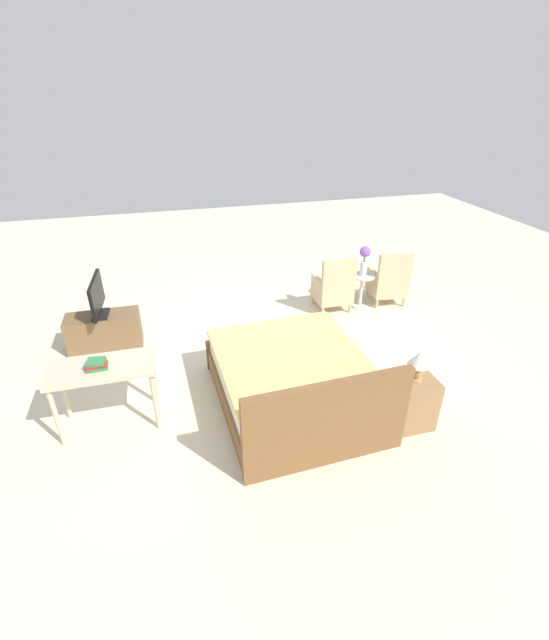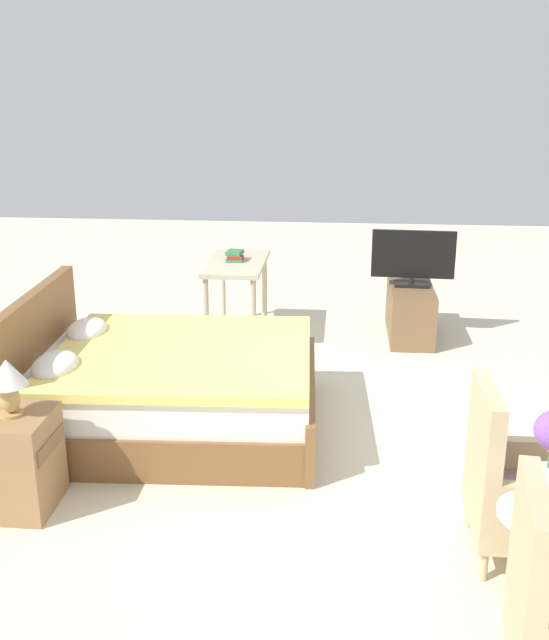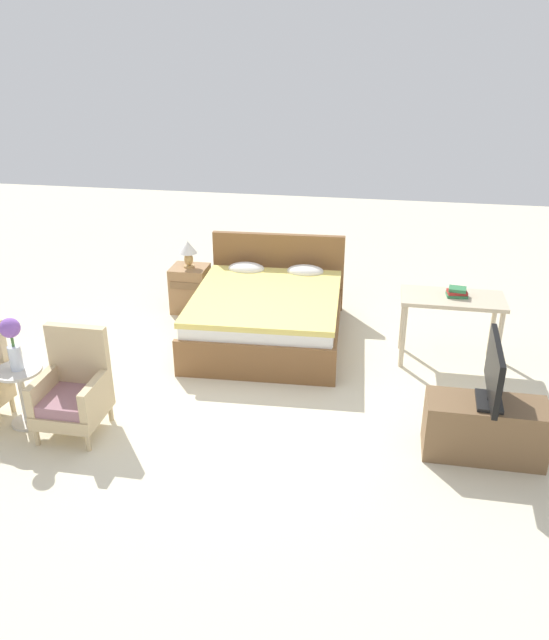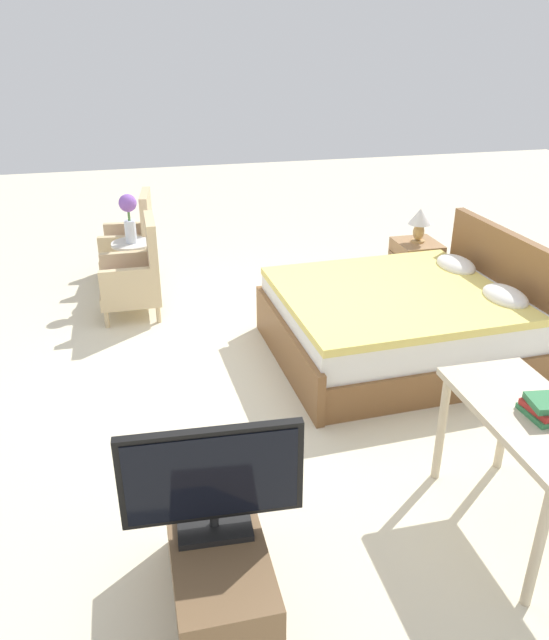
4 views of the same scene
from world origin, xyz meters
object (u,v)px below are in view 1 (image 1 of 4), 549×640
Objects in this scene: table_lamp at (419,362)px; nightstand at (411,401)px; book_stack at (96,364)px; bed at (294,383)px; side_table at (361,287)px; flower_vase at (365,258)px; tv_stand at (105,331)px; armchair_by_window_left at (389,282)px; armchair_by_window_right at (334,288)px; tv_flatscreen at (97,297)px; vanity_desk at (104,375)px.

nightstand is at bearing -90.00° from table_lamp.
nightstand is 2.68× the size of book_stack.
bed reaches higher than side_table.
bed is 2.81m from flower_vase.
tv_stand is at bearing 3.58° from side_table.
armchair_by_window_left is 1.00× the size of armchair_by_window_right.
table_lamp is (0.69, 2.70, 0.44)m from side_table.
nightstand is 4.07m from tv_stand.
side_table is (0.48, -0.01, -0.03)m from armchair_by_window_left.
armchair_by_window_right reaches higher than table_lamp.
armchair_by_window_left is 0.97m from armchair_by_window_right.
table_lamp reaches higher than book_stack.
tv_stand is at bearing 3.99° from armchair_by_window_right.
nightstand is at bearing 142.92° from tv_stand.
flower_vase is 3.95m from tv_flatscreen.
bed is at bearing -28.54° from nightstand.
side_table is 0.96× the size of nightstand.
tv_stand is (2.14, -1.85, -0.05)m from bed.
book_stack is (-0.14, 1.65, 0.01)m from tv_flatscreen.
vanity_desk reaches higher than nightstand.
armchair_by_window_left is (-2.27, -2.09, 0.08)m from bed.
bed is at bearing -28.57° from table_lamp.
vanity_desk is (3.76, 1.87, -0.22)m from flower_vase.
flower_vase is 0.83× the size of nightstand.
book_stack is (3.79, 1.89, -0.06)m from flower_vase.
armchair_by_window_left reaches higher than side_table.
tv_stand is 4.49× the size of book_stack.
tv_flatscreen is 3.59× the size of book_stack.
side_table is 0.50m from flower_vase.
tv_flatscreen reaches higher than side_table.
side_table is 4.26m from book_stack.
bed is 1.96× the size of vanity_desk.
tv_flatscreen is (3.25, -2.45, -0.02)m from table_lamp.
vanity_desk is (1.96, -0.22, 0.33)m from bed.
armchair_by_window_left is at bearing 179.40° from side_table.
tv_flatscreen is at bearing 3.99° from armchair_by_window_right.
tv_flatscreen reaches higher than table_lamp.
tv_flatscreen is (3.25, -2.45, 0.48)m from nightstand.
nightstand is 0.55× the size of vanity_desk.
nightstand reaches higher than side_table.
side_table is at bearing -176.42° from tv_stand.
table_lamp is 0.32× the size of vanity_desk.
armchair_by_window_right is 3.78m from vanity_desk.
side_table is at bearing -153.49° from vanity_desk.
tv_flatscreen is 1.64m from vanity_desk.
flower_vase is 0.62× the size of tv_flatscreen.
armchair_by_window_right is 0.49m from side_table.
vanity_desk is (-0.18, 1.63, 0.38)m from tv_stand.
armchair_by_window_right reaches higher than vanity_desk.
vanity_desk is (3.76, 1.87, 0.28)m from side_table.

